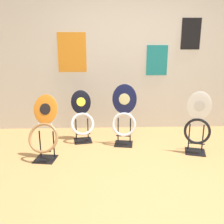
# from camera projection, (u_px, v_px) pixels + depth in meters

# --- Properties ---
(ground_plane) EXTENTS (14.00, 14.00, 0.00)m
(ground_plane) POSITION_uv_depth(u_px,v_px,m) (145.00, 180.00, 2.90)
(ground_plane) COLOR #B7844C
(wall_back) EXTENTS (8.00, 0.07, 2.60)m
(wall_back) POSITION_uv_depth(u_px,v_px,m) (130.00, 58.00, 4.43)
(wall_back) COLOR silver
(wall_back) RESTS_ON ground_plane
(toilet_seat_display_navy_moon) EXTENTS (0.40, 0.32, 0.95)m
(toilet_seat_display_navy_moon) POSITION_uv_depth(u_px,v_px,m) (124.00, 118.00, 3.85)
(toilet_seat_display_navy_moon) COLOR black
(toilet_seat_display_navy_moon) RESTS_ON ground_plane
(toilet_seat_display_jazz_black) EXTENTS (0.41, 0.41, 0.81)m
(toilet_seat_display_jazz_black) POSITION_uv_depth(u_px,v_px,m) (82.00, 118.00, 4.02)
(toilet_seat_display_jazz_black) COLOR black
(toilet_seat_display_jazz_black) RESTS_ON ground_plane
(toilet_seat_display_white_plain) EXTENTS (0.39, 0.35, 0.90)m
(toilet_seat_display_white_plain) POSITION_uv_depth(u_px,v_px,m) (198.00, 125.00, 3.55)
(toilet_seat_display_white_plain) COLOR black
(toilet_seat_display_white_plain) RESTS_ON ground_plane
(toilet_seat_display_orange_sun) EXTENTS (0.44, 0.40, 0.88)m
(toilet_seat_display_orange_sun) POSITION_uv_depth(u_px,v_px,m) (44.00, 130.00, 3.36)
(toilet_seat_display_orange_sun) COLOR black
(toilet_seat_display_orange_sun) RESTS_ON ground_plane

